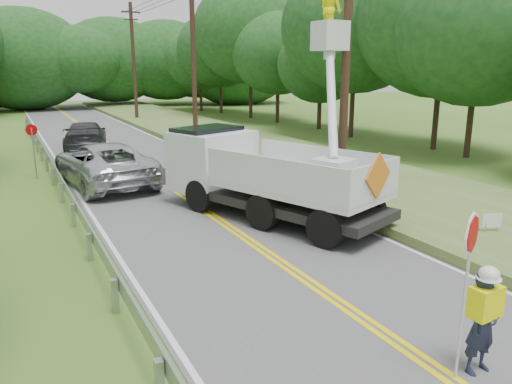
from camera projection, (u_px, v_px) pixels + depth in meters
name	position (u px, v px, depth m)	size (l,w,h in m)	color
ground	(425.00, 363.00, 7.92)	(140.00, 140.00, 0.00)	#3C5F1C
road	(167.00, 184.00, 19.98)	(7.20, 96.00, 0.03)	#545457
guardrail	(58.00, 177.00, 18.85)	(0.18, 48.00, 0.77)	#979AA0
utility_poles	(244.00, 54.00, 23.49)	(1.60, 43.30, 10.00)	#2D2214
tall_grass_verge	(312.00, 165.00, 23.09)	(7.00, 96.00, 0.30)	#476726
treeline_right	(318.00, 39.00, 35.62)	(11.45, 51.55, 12.39)	#332319
treeline_horizon	(70.00, 60.00, 55.87)	(56.43, 15.02, 11.70)	#134218
flagger	(483.00, 316.00, 7.45)	(1.06, 0.42, 2.66)	#191E33
bucket_truck	(252.00, 162.00, 15.98)	(5.64, 7.95, 7.30)	black
suv_silver	(104.00, 164.00, 19.69)	(2.87, 6.23, 1.73)	silver
suv_darkgrey	(86.00, 136.00, 28.19)	(2.25, 5.53, 1.60)	#313238
stop_sign_permanent	(33.00, 143.00, 20.58)	(0.50, 0.12, 2.36)	#979AA0
yard_sign	(492.00, 222.00, 13.32)	(0.51, 0.24, 0.78)	white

